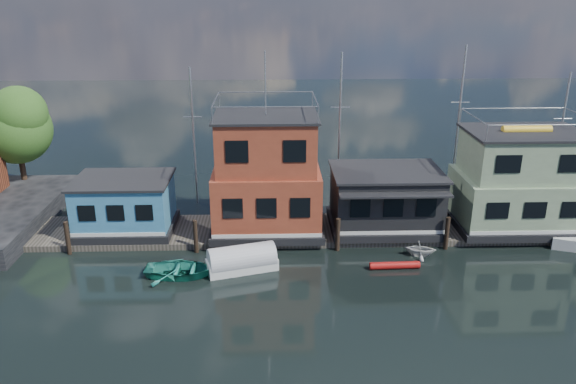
{
  "coord_description": "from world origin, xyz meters",
  "views": [
    {
      "loc": [
        -8.16,
        -23.2,
        15.9
      ],
      "look_at": [
        -7.08,
        12.0,
        3.0
      ],
      "focal_mm": 35.0,
      "sensor_mm": 36.0,
      "label": 1
    }
  ],
  "objects_px": {
    "red_kayak": "(395,265)",
    "tarp_runabout": "(242,260)",
    "dinghy_white": "(420,249)",
    "houseboat_blue": "(125,205)",
    "dinghy_teal": "(181,269)",
    "houseboat_dark": "(385,199)",
    "houseboat_green": "(519,182)",
    "houseboat_red": "(267,177)"
  },
  "relations": [
    {
      "from": "houseboat_red",
      "to": "dinghy_white",
      "type": "bearing_deg",
      "value": -21.49
    },
    {
      "from": "houseboat_green",
      "to": "dinghy_white",
      "type": "distance_m",
      "value": 8.86
    },
    {
      "from": "dinghy_teal",
      "to": "tarp_runabout",
      "type": "xyz_separation_m",
      "value": [
        3.52,
        0.67,
        0.19
      ]
    },
    {
      "from": "houseboat_blue",
      "to": "houseboat_green",
      "type": "height_order",
      "value": "houseboat_green"
    },
    {
      "from": "houseboat_blue",
      "to": "dinghy_white",
      "type": "distance_m",
      "value": 19.52
    },
    {
      "from": "houseboat_blue",
      "to": "dinghy_teal",
      "type": "distance_m",
      "value": 7.64
    },
    {
      "from": "red_kayak",
      "to": "dinghy_teal",
      "type": "bearing_deg",
      "value": -179.77
    },
    {
      "from": "houseboat_green",
      "to": "dinghy_teal",
      "type": "bearing_deg",
      "value": -164.94
    },
    {
      "from": "houseboat_green",
      "to": "tarp_runabout",
      "type": "height_order",
      "value": "houseboat_green"
    },
    {
      "from": "houseboat_dark",
      "to": "houseboat_red",
      "type": "bearing_deg",
      "value": 179.86
    },
    {
      "from": "houseboat_red",
      "to": "dinghy_white",
      "type": "xyz_separation_m",
      "value": [
        9.58,
        -3.77,
        -3.59
      ]
    },
    {
      "from": "dinghy_white",
      "to": "red_kayak",
      "type": "bearing_deg",
      "value": 142.77
    },
    {
      "from": "houseboat_dark",
      "to": "houseboat_green",
      "type": "relative_size",
      "value": 0.88
    },
    {
      "from": "houseboat_blue",
      "to": "dinghy_white",
      "type": "height_order",
      "value": "houseboat_blue"
    },
    {
      "from": "red_kayak",
      "to": "dinghy_white",
      "type": "relative_size",
      "value": 1.54
    },
    {
      "from": "houseboat_blue",
      "to": "houseboat_red",
      "type": "bearing_deg",
      "value": 0.0
    },
    {
      "from": "dinghy_teal",
      "to": "tarp_runabout",
      "type": "relative_size",
      "value": 0.95
    },
    {
      "from": "houseboat_green",
      "to": "red_kayak",
      "type": "distance_m",
      "value": 11.29
    },
    {
      "from": "houseboat_blue",
      "to": "red_kayak",
      "type": "relative_size",
      "value": 2.12
    },
    {
      "from": "red_kayak",
      "to": "houseboat_red",
      "type": "bearing_deg",
      "value": 142.68
    },
    {
      "from": "houseboat_blue",
      "to": "houseboat_dark",
      "type": "relative_size",
      "value": 0.86
    },
    {
      "from": "houseboat_green",
      "to": "dinghy_white",
      "type": "relative_size",
      "value": 4.3
    },
    {
      "from": "houseboat_dark",
      "to": "dinghy_teal",
      "type": "height_order",
      "value": "houseboat_dark"
    },
    {
      "from": "dinghy_white",
      "to": "houseboat_dark",
      "type": "bearing_deg",
      "value": 35.44
    },
    {
      "from": "houseboat_blue",
      "to": "houseboat_green",
      "type": "bearing_deg",
      "value": 0.0
    },
    {
      "from": "houseboat_blue",
      "to": "houseboat_dark",
      "type": "height_order",
      "value": "houseboat_dark"
    },
    {
      "from": "houseboat_dark",
      "to": "dinghy_white",
      "type": "xyz_separation_m",
      "value": [
        1.58,
        -3.75,
        -1.9
      ]
    },
    {
      "from": "houseboat_dark",
      "to": "red_kayak",
      "type": "distance_m",
      "value": 5.82
    },
    {
      "from": "dinghy_teal",
      "to": "red_kayak",
      "type": "bearing_deg",
      "value": -85.89
    },
    {
      "from": "dinghy_white",
      "to": "tarp_runabout",
      "type": "relative_size",
      "value": 0.44
    },
    {
      "from": "houseboat_blue",
      "to": "tarp_runabout",
      "type": "relative_size",
      "value": 1.45
    },
    {
      "from": "houseboat_red",
      "to": "dinghy_teal",
      "type": "relative_size",
      "value": 2.84
    },
    {
      "from": "houseboat_blue",
      "to": "dinghy_teal",
      "type": "relative_size",
      "value": 1.53
    },
    {
      "from": "houseboat_green",
      "to": "houseboat_dark",
      "type": "bearing_deg",
      "value": -179.88
    },
    {
      "from": "houseboat_blue",
      "to": "dinghy_teal",
      "type": "height_order",
      "value": "houseboat_blue"
    },
    {
      "from": "red_kayak",
      "to": "tarp_runabout",
      "type": "relative_size",
      "value": 0.68
    },
    {
      "from": "red_kayak",
      "to": "tarp_runabout",
      "type": "bearing_deg",
      "value": 176.93
    },
    {
      "from": "red_kayak",
      "to": "dinghy_teal",
      "type": "relative_size",
      "value": 0.72
    },
    {
      "from": "houseboat_blue",
      "to": "tarp_runabout",
      "type": "height_order",
      "value": "houseboat_blue"
    },
    {
      "from": "houseboat_blue",
      "to": "dinghy_teal",
      "type": "bearing_deg",
      "value": -52.79
    },
    {
      "from": "houseboat_blue",
      "to": "red_kayak",
      "type": "height_order",
      "value": "houseboat_blue"
    },
    {
      "from": "houseboat_dark",
      "to": "dinghy_teal",
      "type": "xyz_separation_m",
      "value": [
        -13.0,
        -5.9,
        -1.99
      ]
    }
  ]
}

